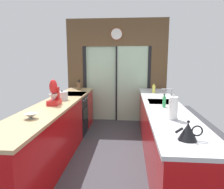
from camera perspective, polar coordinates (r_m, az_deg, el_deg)
name	(u,v)px	position (r m, az deg, el deg)	size (l,w,h in m)	color
ground_plane	(110,147)	(4.09, -0.43, -14.42)	(5.04, 7.60, 0.02)	#38383D
back_wall_unit	(117,65)	(5.53, 1.27, 8.28)	(2.64, 0.12, 2.70)	brown
left_counter_run	(55,131)	(3.68, -15.59, -9.63)	(0.62, 3.80, 0.92)	#AD0C0F
right_counter_run	(162,131)	(3.67, 13.63, -9.66)	(0.62, 3.80, 0.92)	#AD0C0F
sink_faucet	(170,93)	(3.78, 15.60, 0.45)	(0.19, 0.02, 0.23)	#B7BABC
oven_range	(73,114)	(4.70, -10.84, -5.35)	(0.60, 0.60, 0.92)	black
mixing_bowl	(31,116)	(2.81, -21.48, -5.50)	(0.18, 0.18, 0.07)	gray
knife_block	(79,86)	(5.16, -9.06, 2.40)	(0.08, 0.14, 0.26)	brown
stand_mixer	(54,95)	(3.53, -15.72, -0.14)	(0.17, 0.27, 0.42)	red
stock_pot	(62,96)	(3.91, -13.62, -0.34)	(0.22, 0.22, 0.18)	#B7BABC
kettle	(188,131)	(2.06, 20.25, -9.54)	(0.26, 0.18, 0.19)	black
soap_bottle_near	(164,102)	(3.32, 14.21, -1.93)	(0.05, 0.05, 0.21)	#339E56
soap_bottle_far	(154,89)	(4.70, 11.46, 1.55)	(0.07, 0.07, 0.22)	#D1CC4C
paper_towel_roll	(173,108)	(2.67, 16.53, -3.66)	(0.13, 0.13, 0.32)	#B7BABC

